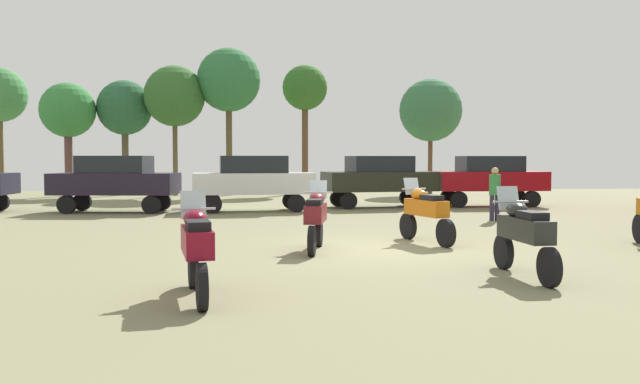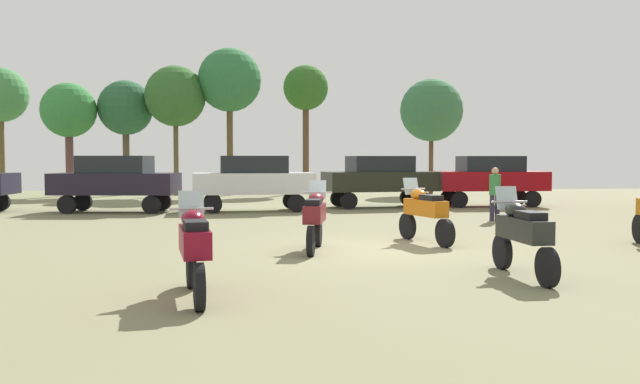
% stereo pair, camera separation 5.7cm
% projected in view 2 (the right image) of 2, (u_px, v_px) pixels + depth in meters
% --- Properties ---
extents(ground_plane, '(44.00, 52.00, 0.02)m').
position_uv_depth(ground_plane, '(371.00, 250.00, 13.71)').
color(ground_plane, '#7C7957').
extents(motorcycle_3, '(0.68, 2.05, 1.44)m').
position_uv_depth(motorcycle_3, '(315.00, 217.00, 13.42)').
color(motorcycle_3, black).
rests_on(motorcycle_3, ground).
extents(motorcycle_8, '(0.62, 2.24, 1.44)m').
position_uv_depth(motorcycle_8, '(523.00, 233.00, 10.44)').
color(motorcycle_8, black).
rests_on(motorcycle_8, ground).
extents(motorcycle_9, '(0.87, 2.15, 1.45)m').
position_uv_depth(motorcycle_9, '(425.00, 211.00, 14.68)').
color(motorcycle_9, black).
rests_on(motorcycle_9, ground).
extents(motorcycle_10, '(0.70, 2.10, 1.44)m').
position_uv_depth(motorcycle_10, '(194.00, 247.00, 8.88)').
color(motorcycle_10, black).
rests_on(motorcycle_10, ground).
extents(car_1, '(4.32, 1.85, 2.00)m').
position_uv_depth(car_1, '(490.00, 177.00, 25.99)').
color(car_1, black).
rests_on(car_1, ground).
extents(car_2, '(4.46, 2.22, 2.00)m').
position_uv_depth(car_2, '(254.00, 179.00, 23.52)').
color(car_2, black).
rests_on(car_2, ground).
extents(car_3, '(4.54, 2.49, 2.00)m').
position_uv_depth(car_3, '(380.00, 177.00, 25.42)').
color(car_3, black).
rests_on(car_3, ground).
extents(car_5, '(4.44, 2.17, 2.00)m').
position_uv_depth(car_5, '(116.00, 179.00, 23.12)').
color(car_5, black).
rests_on(car_5, ground).
extents(person_1, '(0.37, 0.37, 1.63)m').
position_uv_depth(person_1, '(495.00, 190.00, 19.87)').
color(person_1, '#2C253F').
rests_on(person_1, ground).
extents(tree_2, '(2.46, 2.46, 7.01)m').
position_uv_depth(tree_2, '(306.00, 90.00, 35.69)').
color(tree_2, brown).
rests_on(tree_2, ground).
extents(tree_3, '(2.83, 2.83, 5.95)m').
position_uv_depth(tree_3, '(126.00, 109.00, 33.87)').
color(tree_3, brown).
rests_on(tree_3, ground).
extents(tree_4, '(3.36, 3.36, 6.17)m').
position_uv_depth(tree_4, '(431.00, 110.00, 35.00)').
color(tree_4, brown).
rests_on(tree_4, ground).
extents(tree_5, '(3.10, 3.10, 6.64)m').
position_uv_depth(tree_5, '(175.00, 97.00, 33.35)').
color(tree_5, brown).
rests_on(tree_5, ground).
extents(tree_6, '(2.87, 2.87, 6.69)m').
position_uv_depth(tree_6, '(0.00, 96.00, 34.30)').
color(tree_6, brown).
rests_on(tree_6, ground).
extents(tree_7, '(2.76, 2.76, 5.73)m').
position_uv_depth(tree_7, '(69.00, 111.00, 32.99)').
color(tree_7, brown).
rests_on(tree_7, ground).
extents(tree_8, '(3.27, 3.27, 7.58)m').
position_uv_depth(tree_8, '(229.00, 81.00, 33.62)').
color(tree_8, brown).
rests_on(tree_8, ground).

